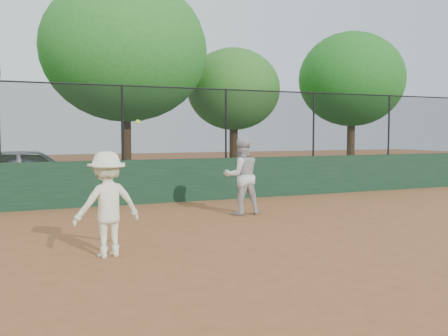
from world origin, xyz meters
name	(u,v)px	position (x,y,z in m)	size (l,w,h in m)	color
ground	(232,252)	(0.00, 0.00, 0.00)	(80.00, 80.00, 0.00)	#965830
back_wall	(142,182)	(0.00, 6.00, 0.60)	(26.00, 0.20, 1.20)	#1B3C25
grass_strip	(104,183)	(0.00, 12.00, 0.00)	(36.00, 12.00, 0.01)	#2A4816
parked_car	(31,170)	(-2.64, 10.18, 0.73)	(1.72, 4.27, 1.45)	#A3A7AC
player_second	(241,176)	(1.73, 3.31, 0.92)	(0.89, 0.70, 1.84)	silver
player_main	(107,204)	(-1.91, 0.49, 0.82)	(1.15, 0.81, 2.12)	white
fence_assembly	(140,122)	(-0.03, 6.00, 2.24)	(26.00, 0.06, 2.00)	black
tree_2	(125,50)	(0.62, 10.71, 4.89)	(5.95, 5.41, 7.46)	#432C18
tree_3	(234,90)	(5.60, 12.27, 3.78)	(4.04, 3.67, 5.54)	#3D2514
tree_4	(352,80)	(10.73, 10.92, 4.29)	(4.80, 4.36, 6.37)	#4A301A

